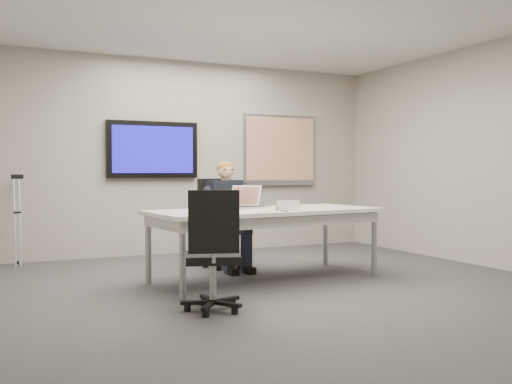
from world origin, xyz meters
name	(u,v)px	position (x,y,z in m)	size (l,w,h in m)	color
floor	(281,291)	(0.00, 0.00, 0.00)	(6.00, 6.00, 0.02)	#353537
ceiling	(281,7)	(0.00, 0.00, 2.80)	(6.00, 6.00, 0.02)	silver
wall_back	(185,157)	(0.00, 3.00, 1.40)	(6.00, 0.02, 2.80)	#9F9990
wall_right	(500,154)	(3.00, 0.00, 1.40)	(0.02, 6.00, 2.80)	#9F9990
conference_table	(266,217)	(0.11, 0.57, 0.69)	(2.62, 1.31, 0.78)	white
tv_display	(153,150)	(-0.50, 2.95, 1.50)	(1.30, 0.09, 0.80)	black
whiteboard	(280,150)	(1.55, 2.97, 1.53)	(1.25, 0.08, 1.10)	gray
office_chair_far	(222,239)	(0.00, 1.59, 0.34)	(0.64, 0.64, 1.10)	black
office_chair_near	(213,274)	(-0.92, -0.51, 0.32)	(0.63, 0.63, 1.04)	black
seated_person	(230,226)	(0.02, 1.34, 0.53)	(0.42, 0.73, 1.32)	#1E2133
crutch	(17,219)	(-2.29, 2.78, 0.59)	(0.16, 0.34, 1.18)	#B4B6BC
laptop	(249,202)	(0.03, 0.82, 0.84)	(0.36, 0.33, 0.25)	silver
name_tent	(288,205)	(0.23, 0.29, 0.83)	(0.27, 0.08, 0.11)	silver
pen	(285,211)	(0.13, 0.17, 0.78)	(0.01, 0.01, 0.14)	black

